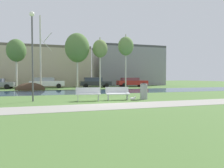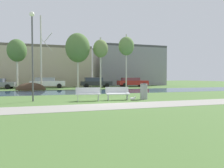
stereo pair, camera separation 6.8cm
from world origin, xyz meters
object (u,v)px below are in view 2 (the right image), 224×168
object	(u,v)px
bench_right	(118,93)
parked_hatch_third_dark	(95,82)
trash_bin	(144,91)
streetlamp	(32,42)
seagull	(133,98)
parked_wagon_fourth_red	(132,82)
bench_left	(88,94)
parked_sedan_second_white	(47,82)

from	to	relation	value
bench_right	parked_hatch_third_dark	size ratio (longest dim) A/B	0.35
trash_bin	streetlamp	xyz separation A→B (m)	(-7.32, 0.91, 3.19)
seagull	parked_wagon_fourth_red	xyz separation A→B (m)	(7.61, 18.07, 0.65)
bench_left	streetlamp	bearing A→B (deg)	166.01
bench_right	parked_wagon_fourth_red	distance (m)	19.42
bench_left	seagull	size ratio (longest dim) A/B	3.47
bench_right	trash_bin	world-z (taller)	trash_bin
trash_bin	parked_hatch_third_dark	bearing A→B (deg)	88.25
bench_left	streetlamp	world-z (taller)	streetlamp
trash_bin	bench_right	bearing A→B (deg)	177.95
trash_bin	bench_left	bearing A→B (deg)	179.00
trash_bin	seagull	world-z (taller)	trash_bin
seagull	streetlamp	distance (m)	7.37
trash_bin	seagull	bearing A→B (deg)	-153.24
parked_hatch_third_dark	parked_wagon_fourth_red	distance (m)	6.02
parked_sedan_second_white	parked_hatch_third_dark	size ratio (longest dim) A/B	1.01
trash_bin	parked_sedan_second_white	world-z (taller)	parked_sedan_second_white
seagull	parked_wagon_fourth_red	distance (m)	19.62
bench_left	trash_bin	size ratio (longest dim) A/B	1.53
trash_bin	parked_wagon_fourth_red	xyz separation A→B (m)	(6.55, 17.54, 0.22)
trash_bin	parked_wagon_fourth_red	size ratio (longest dim) A/B	0.22
parked_sedan_second_white	parked_wagon_fourth_red	xyz separation A→B (m)	(12.90, -0.12, -0.01)
parked_sedan_second_white	parked_wagon_fourth_red	distance (m)	12.90
parked_sedan_second_white	parked_hatch_third_dark	distance (m)	6.88
streetlamp	parked_wagon_fourth_red	distance (m)	21.85
trash_bin	streetlamp	size ratio (longest dim) A/B	0.19
streetlamp	seagull	bearing A→B (deg)	-13.02
bench_right	seagull	xyz separation A→B (m)	(0.86, -0.60, -0.34)
trash_bin	parked_wagon_fourth_red	distance (m)	18.72
trash_bin	streetlamp	world-z (taller)	streetlamp
seagull	bench_right	bearing A→B (deg)	144.95
streetlamp	parked_hatch_third_dark	bearing A→B (deg)	64.61
bench_left	bench_right	bearing A→B (deg)	0.00
seagull	parked_hatch_third_dark	xyz separation A→B (m)	(1.59, 17.99, 0.65)
streetlamp	parked_wagon_fourth_red	world-z (taller)	streetlamp
trash_bin	parked_sedan_second_white	size ratio (longest dim) A/B	0.22
seagull	trash_bin	bearing A→B (deg)	26.76
bench_right	parked_hatch_third_dark	world-z (taller)	parked_hatch_third_dark
parked_wagon_fourth_red	streetlamp	bearing A→B (deg)	-129.83
streetlamp	parked_sedan_second_white	size ratio (longest dim) A/B	1.18
bench_left	parked_sedan_second_white	distance (m)	17.76
bench_left	bench_right	size ratio (longest dim) A/B	1.00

